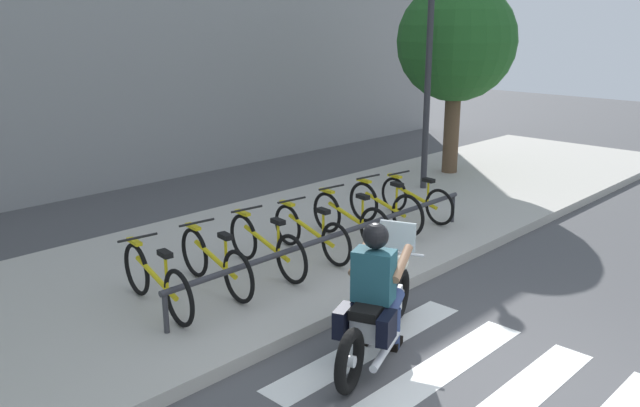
% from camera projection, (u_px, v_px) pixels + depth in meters
% --- Properties ---
extents(ground_plane, '(48.00, 48.00, 0.00)m').
position_uv_depth(ground_plane, '(516.00, 399.00, 5.95)').
color(ground_plane, '#4C4C4F').
extents(sidewalk, '(24.00, 4.40, 0.15)m').
position_uv_depth(sidewalk, '(218.00, 268.00, 8.86)').
color(sidewalk, '#B7B2A8').
rests_on(sidewalk, ground).
extents(crosswalk_stripe_2, '(2.80, 0.40, 0.01)m').
position_uv_depth(crosswalk_stripe_2, '(508.00, 406.00, 5.84)').
color(crosswalk_stripe_2, white).
rests_on(crosswalk_stripe_2, ground).
extents(crosswalk_stripe_3, '(2.80, 0.40, 0.01)m').
position_uv_depth(crosswalk_stripe_3, '(433.00, 373.00, 6.37)').
color(crosswalk_stripe_3, white).
rests_on(crosswalk_stripe_3, ground).
extents(crosswalk_stripe_4, '(2.80, 0.40, 0.01)m').
position_uv_depth(crosswalk_stripe_4, '(370.00, 346.00, 6.91)').
color(crosswalk_stripe_4, white).
rests_on(crosswalk_stripe_4, ground).
extents(motorcycle, '(2.15, 1.01, 1.21)m').
position_uv_depth(motorcycle, '(378.00, 311.00, 6.70)').
color(motorcycle, black).
rests_on(motorcycle, ground).
extents(rider, '(0.75, 0.68, 1.43)m').
position_uv_depth(rider, '(376.00, 280.00, 6.53)').
color(rider, '#1E4C59').
rests_on(rider, ground).
extents(bicycle_0, '(0.48, 1.70, 0.77)m').
position_uv_depth(bicycle_0, '(156.00, 281.00, 7.34)').
color(bicycle_0, black).
rests_on(bicycle_0, sidewalk).
extents(bicycle_1, '(0.48, 1.67, 0.77)m').
position_uv_depth(bicycle_1, '(215.00, 262.00, 7.90)').
color(bicycle_1, black).
rests_on(bicycle_1, sidewalk).
extents(bicycle_2, '(0.48, 1.72, 0.77)m').
position_uv_depth(bicycle_2, '(266.00, 246.00, 8.47)').
color(bicycle_2, black).
rests_on(bicycle_2, sidewalk).
extents(bicycle_3, '(0.48, 1.68, 0.73)m').
position_uv_depth(bicycle_3, '(311.00, 232.00, 9.04)').
color(bicycle_3, black).
rests_on(bicycle_3, sidewalk).
extents(bicycle_4, '(0.48, 1.69, 0.77)m').
position_uv_depth(bicycle_4, '(350.00, 219.00, 9.61)').
color(bicycle_4, black).
rests_on(bicycle_4, sidewalk).
extents(bicycle_5, '(0.48, 1.63, 0.79)m').
position_uv_depth(bicycle_5, '(385.00, 207.00, 10.17)').
color(bicycle_5, black).
rests_on(bicycle_5, sidewalk).
extents(bicycle_6, '(0.48, 1.59, 0.72)m').
position_uv_depth(bicycle_6, '(416.00, 199.00, 10.75)').
color(bicycle_6, black).
rests_on(bicycle_6, sidewalk).
extents(bike_rack, '(5.52, 0.07, 0.49)m').
position_uv_depth(bike_rack, '(340.00, 235.00, 8.65)').
color(bike_rack, '#333338').
rests_on(bike_rack, sidewalk).
extents(street_lamp, '(0.28, 0.28, 4.09)m').
position_uv_depth(street_lamp, '(429.00, 66.00, 12.15)').
color(street_lamp, '#2D2D33').
rests_on(street_lamp, ground).
extents(tree_near_rack, '(2.45, 2.45, 4.11)m').
position_uv_depth(tree_near_rack, '(456.00, 42.00, 13.37)').
color(tree_near_rack, brown).
rests_on(tree_near_rack, ground).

